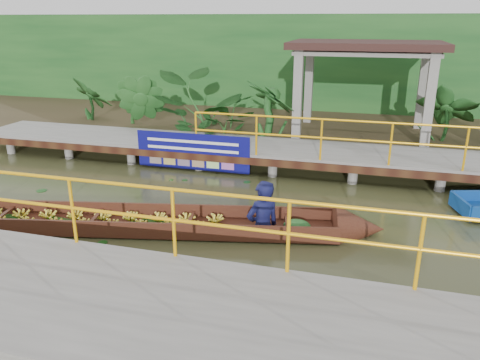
# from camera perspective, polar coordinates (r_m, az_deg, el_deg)

# --- Properties ---
(ground) EXTENTS (80.00, 80.00, 0.00)m
(ground) POSITION_cam_1_polar(r_m,az_deg,el_deg) (9.86, -5.01, -3.83)
(ground) COLOR #34361B
(ground) RESTS_ON ground
(land_strip) EXTENTS (30.00, 8.00, 0.45)m
(land_strip) POSITION_cam_1_polar(r_m,az_deg,el_deg) (16.70, 4.04, 6.57)
(land_strip) COLOR #372C1B
(land_strip) RESTS_ON ground
(far_dock) EXTENTS (16.00, 2.06, 1.66)m
(far_dock) POSITION_cam_1_polar(r_m,az_deg,el_deg) (12.79, 0.39, 3.89)
(far_dock) COLOR slate
(far_dock) RESTS_ON ground
(near_dock) EXTENTS (18.00, 2.40, 1.73)m
(near_dock) POSITION_cam_1_polar(r_m,az_deg,el_deg) (5.99, -10.41, -17.28)
(near_dock) COLOR slate
(near_dock) RESTS_ON ground
(pavilion) EXTENTS (4.40, 3.00, 3.00)m
(pavilion) POSITION_cam_1_polar(r_m,az_deg,el_deg) (14.82, 15.09, 14.54)
(pavilion) COLOR slate
(pavilion) RESTS_ON ground
(foliage_backdrop) EXTENTS (30.00, 0.80, 4.00)m
(foliage_backdrop) POSITION_cam_1_polar(r_m,az_deg,el_deg) (18.86, 5.78, 13.41)
(foliage_backdrop) COLOR #15441A
(foliage_backdrop) RESTS_ON ground
(vendor_boat) EXTENTS (9.11, 2.76, 2.29)m
(vendor_boat) POSITION_cam_1_polar(r_m,az_deg,el_deg) (9.00, -9.17, -4.22)
(vendor_boat) COLOR #3B1810
(vendor_boat) RESTS_ON ground
(blue_banner) EXTENTS (3.09, 0.04, 0.96)m
(blue_banner) POSITION_cam_1_polar(r_m,az_deg,el_deg) (12.24, -5.82, 3.48)
(blue_banner) COLOR #0D0C64
(blue_banner) RESTS_ON ground
(tropical_plants) EXTENTS (14.19, 1.19, 1.49)m
(tropical_plants) POSITION_cam_1_polar(r_m,az_deg,el_deg) (14.37, 2.85, 8.50)
(tropical_plants) COLOR #15441A
(tropical_plants) RESTS_ON ground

